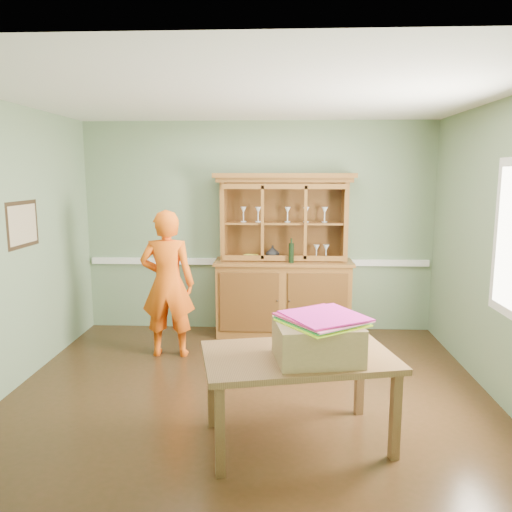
{
  "coord_description": "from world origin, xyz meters",
  "views": [
    {
      "loc": [
        0.27,
        -4.44,
        2.04
      ],
      "look_at": [
        0.05,
        0.4,
        1.24
      ],
      "focal_mm": 35.0,
      "sensor_mm": 36.0,
      "label": 1
    }
  ],
  "objects_px": {
    "cardboard_box": "(317,341)",
    "person": "(168,284)",
    "dining_table": "(298,365)",
    "china_hutch": "(283,279)"
  },
  "relations": [
    {
      "from": "cardboard_box",
      "to": "person",
      "type": "relative_size",
      "value": 0.36
    },
    {
      "from": "dining_table",
      "to": "cardboard_box",
      "type": "relative_size",
      "value": 2.62
    },
    {
      "from": "dining_table",
      "to": "cardboard_box",
      "type": "xyz_separation_m",
      "value": [
        0.13,
        -0.11,
        0.22
      ]
    },
    {
      "from": "cardboard_box",
      "to": "china_hutch",
      "type": "bearing_deg",
      "value": 94.73
    },
    {
      "from": "china_hutch",
      "to": "dining_table",
      "type": "height_order",
      "value": "china_hutch"
    },
    {
      "from": "dining_table",
      "to": "cardboard_box",
      "type": "height_order",
      "value": "cardboard_box"
    },
    {
      "from": "china_hutch",
      "to": "cardboard_box",
      "type": "height_order",
      "value": "china_hutch"
    },
    {
      "from": "person",
      "to": "cardboard_box",
      "type": "bearing_deg",
      "value": 126.5
    },
    {
      "from": "china_hutch",
      "to": "person",
      "type": "xyz_separation_m",
      "value": [
        -1.3,
        -0.83,
        0.11
      ]
    },
    {
      "from": "china_hutch",
      "to": "cardboard_box",
      "type": "relative_size",
      "value": 3.45
    }
  ]
}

